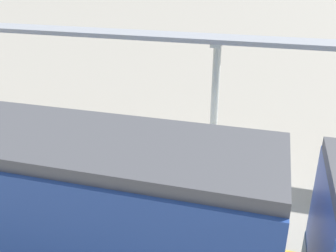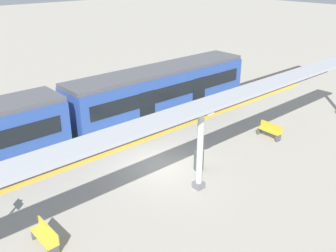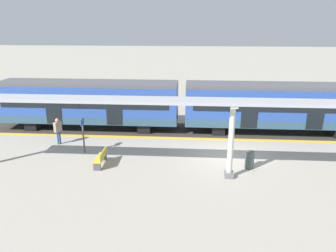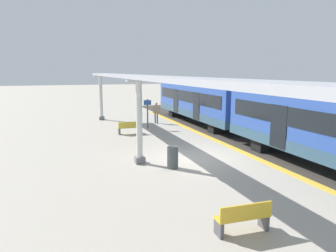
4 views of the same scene
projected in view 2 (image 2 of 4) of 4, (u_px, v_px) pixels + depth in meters
ground_plane at (161, 166)px, 18.90m from camera, size 176.00×176.00×0.00m
tactile_edge_strip at (128, 146)px, 20.90m from camera, size 0.44×35.45×0.01m
trackbed at (110, 136)px, 22.15m from camera, size 3.20×47.45×0.01m
train_far_carriage at (161, 93)px, 23.87m from camera, size 2.65×12.96×3.48m
canopy_pillar_second at (200, 149)px, 16.23m from camera, size 1.10×0.44×3.89m
canopy_beam at (202, 106)px, 15.46m from camera, size 1.20×28.68×0.16m
bench_near_end at (270, 130)px, 21.84m from camera, size 1.51×0.49×0.86m
bench_mid_platform at (46, 236)px, 13.33m from camera, size 1.51×0.47×0.86m
trash_bin at (199, 161)px, 18.38m from camera, size 0.48×0.48×0.97m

